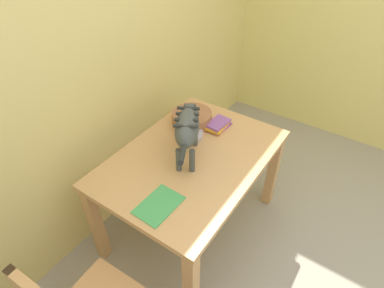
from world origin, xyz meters
TOP-DOWN VIEW (x-y plane):
  - wall_rear at (-0.00, 1.65)m, footprint 4.60×0.11m
  - dining_table at (0.10, 0.99)m, footprint 1.25×0.87m
  - cat at (0.10, 1.03)m, footprint 0.59×0.37m
  - saucer_bowl at (0.27, 1.12)m, footprint 0.18×0.18m
  - coffee_mug at (0.28, 1.12)m, footprint 0.13×0.09m
  - magazine at (-0.35, 0.91)m, footprint 0.27×0.19m
  - book_stack at (0.47, 1.01)m, footprint 0.20×0.13m
  - wicker_basket at (0.42, 1.21)m, footprint 0.30×0.30m

SIDE VIEW (x-z plane):
  - dining_table at x=0.10m, z-range 0.28..1.01m
  - magazine at x=-0.35m, z-range 0.73..0.74m
  - saucer_bowl at x=0.27m, z-range 0.73..0.77m
  - book_stack at x=0.47m, z-range 0.73..0.78m
  - wicker_basket at x=0.42m, z-range 0.73..0.82m
  - coffee_mug at x=0.28m, z-range 0.77..0.85m
  - cat at x=0.10m, z-range 0.79..1.12m
  - wall_rear at x=0.00m, z-range 0.00..2.50m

